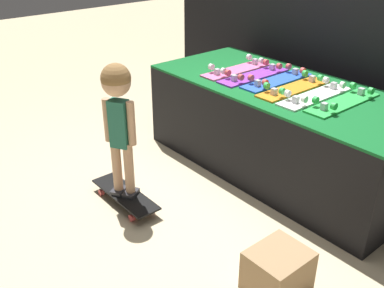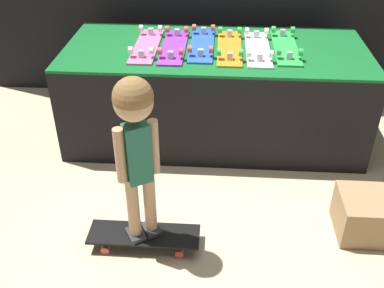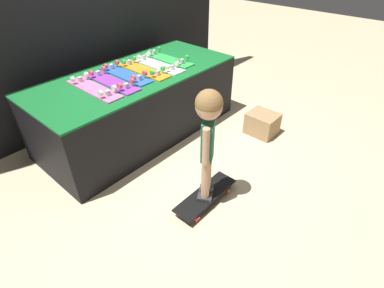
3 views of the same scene
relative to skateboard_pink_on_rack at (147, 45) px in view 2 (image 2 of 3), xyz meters
name	(u,v)px [view 2 (image 2 of 3)]	position (x,y,z in m)	size (l,w,h in m)	color
ground_plane	(210,181)	(0.53, -0.65, -0.78)	(16.00, 16.00, 0.00)	beige
display_rack	(214,92)	(0.53, 0.02, -0.40)	(2.32, 1.02, 0.76)	black
skateboard_pink_on_rack	(147,45)	(0.00, 0.00, 0.00)	(0.18, 0.71, 0.09)	pink
skateboard_purple_on_rack	(174,46)	(0.21, 0.00, 0.00)	(0.18, 0.71, 0.09)	purple
skateboard_blue_on_rack	(202,44)	(0.42, 0.05, 0.00)	(0.18, 0.71, 0.09)	blue
skateboard_orange_on_rack	(230,47)	(0.64, 0.00, 0.00)	(0.18, 0.71, 0.09)	orange
skateboard_white_on_rack	(258,48)	(0.85, -0.01, 0.00)	(0.18, 0.71, 0.09)	white
skateboard_green_on_rack	(285,46)	(1.06, 0.04, 0.00)	(0.18, 0.71, 0.09)	green
skateboard_on_floor	(144,235)	(0.15, -1.31, -0.71)	(0.67, 0.20, 0.09)	black
child	(136,132)	(0.15, -1.31, 0.03)	(0.23, 0.21, 1.03)	#2D2D33
storage_box	(362,215)	(1.48, -1.10, -0.65)	(0.30, 0.34, 0.26)	#A37F56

